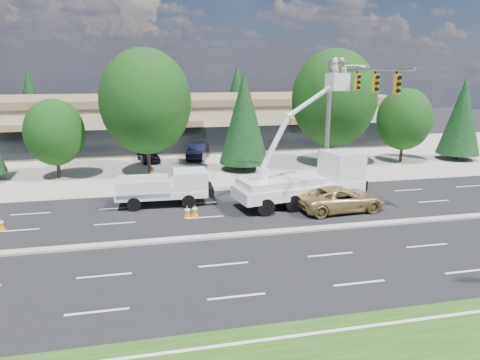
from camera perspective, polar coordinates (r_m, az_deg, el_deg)
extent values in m
plane|color=black|center=(21.92, -3.67, -7.69)|extent=(140.00, 140.00, 0.00)
cube|color=gray|center=(41.06, -7.84, 2.60)|extent=(140.00, 22.00, 0.01)
cube|color=gray|center=(21.90, -3.67, -7.55)|extent=(120.00, 0.55, 0.12)
cube|color=tan|center=(50.54, -8.84, 7.60)|extent=(50.00, 15.00, 5.00)
cube|color=#7D5F48|center=(50.31, -8.96, 10.60)|extent=(50.40, 15.40, 0.70)
cube|color=black|center=(43.20, -8.17, 5.18)|extent=(48.00, 0.12, 2.60)
cylinder|color=#332114|center=(36.55, -23.08, 1.77)|extent=(0.28, 0.28, 2.02)
ellipsoid|color=black|center=(36.13, -23.48, 5.85)|extent=(4.49, 4.49, 5.17)
cylinder|color=#332114|center=(35.74, -12.10, 3.35)|extent=(0.28, 0.28, 3.26)
ellipsoid|color=black|center=(35.21, -12.46, 10.17)|extent=(7.25, 7.25, 8.34)
cylinder|color=#332114|center=(36.84, 0.53, 2.03)|extent=(0.26, 0.26, 0.80)
cone|color=black|center=(36.20, 0.55, 8.35)|extent=(4.23, 4.23, 7.73)
cylinder|color=#332114|center=(39.12, 12.08, 4.30)|extent=(0.28, 0.28, 3.29)
ellipsoid|color=black|center=(38.63, 12.41, 10.59)|extent=(7.32, 7.32, 8.42)
cylinder|color=#332114|center=(42.54, 20.71, 3.73)|extent=(0.28, 0.28, 2.21)
ellipsoid|color=black|center=(42.15, 21.05, 7.57)|extent=(4.90, 4.90, 5.64)
cylinder|color=#332114|center=(46.16, 26.92, 2.97)|extent=(0.26, 0.26, 0.80)
cone|color=black|center=(45.68, 27.44, 7.53)|extent=(3.88, 3.88, 7.09)
cylinder|color=#332114|center=(64.41, -25.74, 5.88)|extent=(0.26, 0.26, 0.80)
cone|color=black|center=(64.04, -26.14, 9.57)|extent=(4.33, 4.33, 7.92)
cylinder|color=#332114|center=(62.63, -13.14, 6.71)|extent=(0.26, 0.26, 0.80)
cone|color=black|center=(62.17, -13.45, 12.19)|extent=(6.04, 6.04, 11.04)
cylinder|color=#332114|center=(63.94, -0.41, 7.22)|extent=(0.26, 0.26, 0.80)
cone|color=black|center=(63.55, -0.41, 11.29)|extent=(4.66, 4.66, 8.52)
cylinder|color=#332114|center=(67.39, 9.72, 7.38)|extent=(0.26, 0.26, 0.80)
cone|color=black|center=(67.00, 9.90, 11.71)|extent=(5.20, 5.20, 9.49)
cylinder|color=gray|center=(32.26, 11.63, 7.39)|extent=(0.32, 0.32, 9.00)
cylinder|color=gray|center=(27.55, 16.30, 13.94)|extent=(0.20, 10.00, 0.20)
cylinder|color=gray|center=(32.60, 14.17, 14.55)|extent=(2.60, 0.12, 0.12)
cube|color=gold|center=(30.24, 13.47, 12.66)|extent=(0.32, 0.22, 1.05)
cube|color=gold|center=(28.26, 15.41, 12.46)|extent=(0.32, 0.22, 1.05)
cube|color=gold|center=(26.33, 17.64, 12.22)|extent=(0.32, 0.22, 1.05)
cube|color=gold|center=(24.43, 20.21, 11.92)|extent=(0.32, 0.22, 1.05)
cube|color=white|center=(27.35, -10.37, -1.66)|extent=(5.70, 2.22, 0.42)
cube|color=white|center=(27.24, -6.67, -0.15)|extent=(2.12, 2.08, 1.41)
cube|color=black|center=(27.24, -5.40, 0.29)|extent=(0.12, 1.79, 0.94)
cube|color=white|center=(28.12, -12.73, -0.35)|extent=(3.20, 0.37, 1.03)
cube|color=white|center=(26.39, -12.85, -1.30)|extent=(3.20, 0.37, 1.03)
cube|color=white|center=(27.16, 7.91, -1.14)|extent=(8.66, 4.07, 0.73)
cube|color=white|center=(28.61, 13.36, 1.65)|extent=(2.52, 2.81, 2.08)
cube|color=black|center=(29.05, 14.62, 2.08)|extent=(0.49, 2.06, 1.25)
cube|color=white|center=(26.36, 5.43, -0.25)|extent=(5.37, 3.32, 0.52)
cylinder|color=white|center=(25.65, 3.01, 0.71)|extent=(0.73, 0.73, 0.83)
cube|color=white|center=(27.58, 12.86, 12.66)|extent=(1.31, 1.14, 1.13)
imported|color=beige|center=(27.44, 12.51, 13.55)|extent=(0.55, 0.73, 1.80)
imported|color=beige|center=(27.71, 13.30, 13.51)|extent=(0.84, 0.99, 1.80)
ellipsoid|color=white|center=(27.45, 12.62, 15.45)|extent=(0.27, 0.27, 0.19)
ellipsoid|color=white|center=(27.72, 13.42, 15.40)|extent=(0.27, 0.27, 0.19)
cube|color=orange|center=(26.21, -29.21, -5.79)|extent=(0.40, 0.40, 0.03)
cone|color=orange|center=(26.11, -29.30, -5.10)|extent=(0.36, 0.36, 0.70)
cylinder|color=white|center=(26.09, -29.32, -4.96)|extent=(0.29, 0.29, 0.10)
cube|color=orange|center=(25.09, -7.03, -4.87)|extent=(0.40, 0.40, 0.03)
cone|color=orange|center=(24.98, -7.05, -4.14)|extent=(0.36, 0.36, 0.70)
cylinder|color=white|center=(24.96, -7.06, -3.99)|extent=(0.29, 0.29, 0.10)
cube|color=orange|center=(25.21, -6.01, -4.74)|extent=(0.40, 0.40, 0.03)
cone|color=orange|center=(25.10, -6.03, -4.02)|extent=(0.36, 0.36, 0.70)
cylinder|color=white|center=(25.08, -6.04, -3.87)|extent=(0.29, 0.29, 0.10)
cube|color=orange|center=(26.44, 9.83, -3.97)|extent=(0.40, 0.40, 0.03)
cone|color=orange|center=(26.34, 9.87, -3.27)|extent=(0.36, 0.36, 0.70)
cylinder|color=white|center=(26.32, 9.87, -3.13)|extent=(0.29, 0.29, 0.10)
imported|color=tan|center=(26.51, 13.30, -2.46)|extent=(5.46, 2.80, 1.47)
imported|color=black|center=(40.88, -12.13, 3.31)|extent=(2.40, 4.14, 1.32)
imported|color=black|center=(41.37, -5.67, 3.81)|extent=(2.74, 4.82, 1.50)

